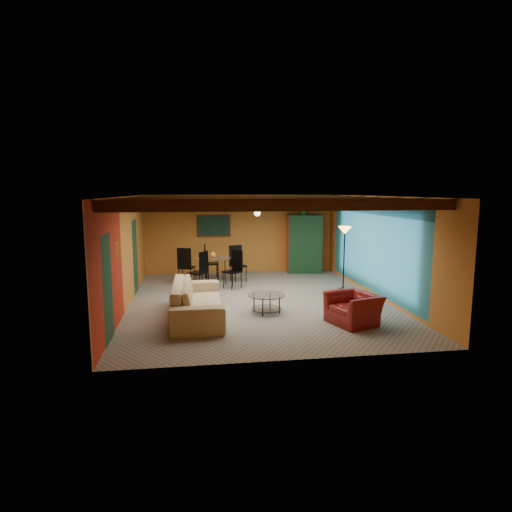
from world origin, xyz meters
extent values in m
cube|color=gray|center=(0.00, 0.00, 0.00)|extent=(6.50, 8.00, 0.01)
cube|color=silver|center=(0.00, 0.00, 2.70)|extent=(6.50, 8.00, 0.01)
cube|color=#B86E2A|center=(0.00, 4.00, 1.35)|extent=(6.50, 0.02, 2.70)
cube|color=maroon|center=(-3.25, 0.00, 1.35)|extent=(0.02, 8.00, 2.70)
cube|color=teal|center=(3.25, 0.00, 1.35)|extent=(0.02, 8.00, 2.70)
imported|color=tan|center=(-1.55, -1.27, 0.41)|extent=(1.13, 2.81, 0.82)
imported|color=maroon|center=(1.76, -2.23, 0.33)|extent=(1.17, 1.25, 0.66)
cube|color=maroon|center=(2.20, 3.70, 0.98)|extent=(1.20, 0.74, 1.95)
cube|color=black|center=(-0.90, 3.96, 1.65)|extent=(1.05, 0.03, 0.65)
imported|color=#26661E|center=(2.20, 3.70, 2.17)|extent=(0.48, 0.45, 0.44)
imported|color=orange|center=(-1.02, 2.21, 1.24)|extent=(0.22, 0.22, 0.21)
camera|label=1|loc=(-1.64, -10.74, 2.84)|focal=30.12mm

